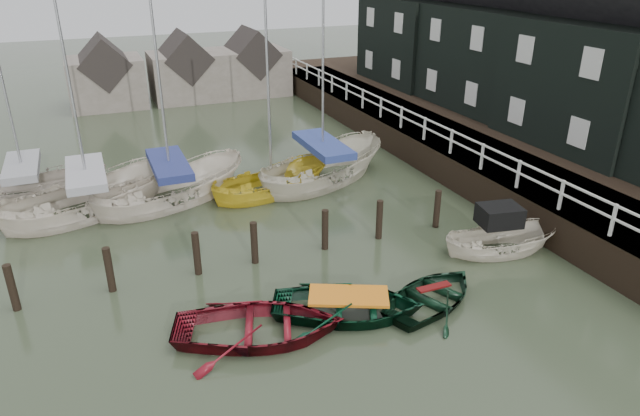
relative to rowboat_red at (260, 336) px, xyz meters
name	(u,v)px	position (x,y,z in m)	size (l,w,h in m)	color
ground	(327,303)	(2.19, 0.72, 0.00)	(120.00, 120.00, 0.00)	#2C3522
pier	(426,140)	(11.66, 10.72, 0.71)	(3.04, 32.00, 2.70)	black
land_strip	(516,141)	(17.19, 10.72, 0.00)	(14.00, 38.00, 1.50)	black
quay_houses	(554,31)	(17.18, 9.37, 5.68)	(6.52, 28.14, 10.01)	black
mooring_pilings	(257,248)	(1.07, 3.72, 0.50)	(13.72, 0.22, 1.80)	black
far_sheds	(183,71)	(3.02, 26.72, 1.86)	(14.00, 4.08, 4.39)	#665B51
rowboat_red	(260,336)	(0.00, 0.00, 0.00)	(3.10, 4.34, 0.90)	maroon
rowboat_green	(348,314)	(2.50, 0.01, 0.00)	(2.92, 4.09, 0.85)	black
rowboat_dkgreen	(432,303)	(4.93, -0.38, 0.00)	(2.46, 3.45, 0.71)	black
motorboat	(499,248)	(8.57, 1.34, 0.12)	(4.03, 2.11, 2.30)	beige
sailboat_a	(92,210)	(-3.60, 9.84, 0.06)	(7.18, 4.84, 12.13)	beige
sailboat_b	(173,199)	(-0.60, 9.71, 0.07)	(7.03, 4.68, 12.64)	beige
sailboat_c	(272,192)	(3.28, 9.02, 0.02)	(5.67, 3.18, 9.61)	gold
sailboat_d	(323,179)	(5.73, 9.47, 0.06)	(7.38, 5.23, 12.04)	beige
sailboat_e	(29,199)	(-5.87, 11.94, 0.06)	(6.36, 3.10, 10.64)	#BBADA0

